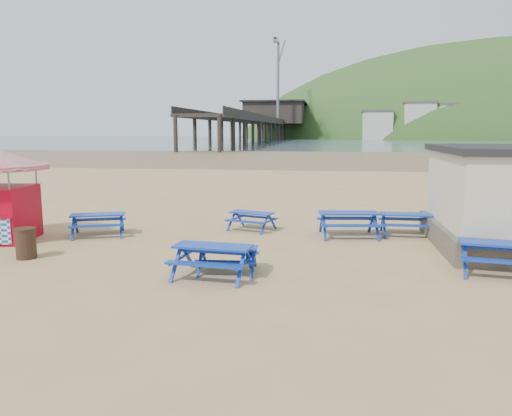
# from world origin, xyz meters

# --- Properties ---
(ground) EXTENTS (400.00, 400.00, 0.00)m
(ground) POSITION_xyz_m (0.00, 0.00, 0.00)
(ground) COLOR tan
(ground) RESTS_ON ground
(wet_sand) EXTENTS (400.00, 400.00, 0.00)m
(wet_sand) POSITION_xyz_m (0.00, 55.00, 0.00)
(wet_sand) COLOR olive
(wet_sand) RESTS_ON ground
(sea) EXTENTS (400.00, 400.00, 0.00)m
(sea) POSITION_xyz_m (0.00, 170.00, 0.01)
(sea) COLOR #41525E
(sea) RESTS_ON ground
(picnic_table_blue_a) EXTENTS (2.21, 2.01, 0.76)m
(picnic_table_blue_a) POSITION_xyz_m (-4.44, 0.91, 0.38)
(picnic_table_blue_a) COLOR #0C42A6
(picnic_table_blue_a) RESTS_ON ground
(picnic_table_blue_b) EXTENTS (1.92, 1.73, 0.66)m
(picnic_table_blue_b) POSITION_xyz_m (0.69, 2.65, 0.33)
(picnic_table_blue_b) COLOR #0C42A6
(picnic_table_blue_b) RESTS_ON ground
(picnic_table_blue_c) EXTENTS (2.23, 1.89, 0.85)m
(picnic_table_blue_c) POSITION_xyz_m (4.16, 2.02, 0.43)
(picnic_table_blue_c) COLOR #0C42A6
(picnic_table_blue_c) RESTS_ON ground
(picnic_table_blue_d) EXTENTS (1.63, 1.35, 0.65)m
(picnic_table_blue_d) POSITION_xyz_m (0.91, -2.82, 0.33)
(picnic_table_blue_d) COLOR #0C42A6
(picnic_table_blue_d) RESTS_ON ground
(picnic_table_blue_e) EXTENTS (2.07, 1.73, 0.81)m
(picnic_table_blue_e) POSITION_xyz_m (0.64, -3.33, 0.40)
(picnic_table_blue_e) COLOR #0C42A6
(picnic_table_blue_e) RESTS_ON ground
(picnic_table_blue_f) EXTENTS (2.19, 1.87, 0.82)m
(picnic_table_blue_f) POSITION_xyz_m (7.80, -2.05, 0.41)
(picnic_table_blue_f) COLOR #0C42A6
(picnic_table_blue_f) RESTS_ON ground
(litter_bin) EXTENTS (0.60, 0.60, 0.88)m
(litter_bin) POSITION_xyz_m (-5.06, -2.34, 0.45)
(litter_bin) COLOR #3D281A
(litter_bin) RESTS_ON ground
(pier) EXTENTS (24.00, 220.00, 39.29)m
(pier) POSITION_xyz_m (-17.99, 178.23, 5.46)
(pier) COLOR black
(pier) RESTS_ON ground
(picnic_table_blue_g) EXTENTS (1.83, 1.48, 0.76)m
(picnic_table_blue_g) POSITION_xyz_m (6.17, 2.52, 0.38)
(picnic_table_blue_g) COLOR #0C42A6
(picnic_table_blue_g) RESTS_ON ground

